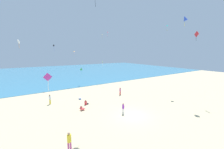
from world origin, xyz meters
The scene contains 20 objects.
ground_plane centered at (0.00, 10.00, 0.00)m, with size 120.00×120.00×0.00m, color #C6B58C.
ocean_water centered at (0.00, 48.57, 0.03)m, with size 120.00×60.00×0.05m, color teal.
beach_chair_mid_beach centered at (-5.03, 5.40, 0.29)m, with size 0.73×0.59×0.61m.
cooler_box centered at (-3.54, 10.25, 0.12)m, with size 0.40×0.58×0.25m.
person_0 centered at (-3.67, 7.19, 0.29)m, with size 0.66×0.42×0.80m.
person_1 centered at (4.08, 8.32, 0.87)m, with size 0.34×0.34×1.50m.
person_2 centered at (-0.68, 1.20, 0.86)m, with size 0.41×0.41×1.49m.
person_3 centered at (-8.49, 10.65, 0.92)m, with size 0.40×0.40×1.60m.
person_4 centered at (-9.06, -2.15, 1.01)m, with size 0.48×0.48×1.76m.
kite_teal centered at (13.93, 5.57, 13.87)m, with size 0.66×0.54×1.29m.
kite_green centered at (0.96, 21.06, 4.22)m, with size 0.80×0.77×1.79m.
kite_black centered at (-5.12, 22.35, 10.09)m, with size 0.47×0.62×1.66m.
kite_pink centered at (8.71, 20.63, 13.96)m, with size 0.54×0.54×1.56m.
kite_yellow centered at (8.23, 22.81, 13.48)m, with size 0.42×0.35×1.20m.
kite_lime centered at (6.93, 20.38, 5.68)m, with size 0.34×0.47×1.58m.
kite_white centered at (-11.96, 9.99, 9.81)m, with size 0.25×0.59×1.21m.
kite_red centered at (13.51, -0.62, 11.44)m, with size 0.45×0.99×1.67m.
kite_magenta centered at (-10.34, -1.89, 6.49)m, with size 0.64×0.18×1.38m.
kite_blue centered at (11.49, 0.46, 13.98)m, with size 1.05×1.12×1.81m.
kite_orange centered at (-0.45, 21.84, 8.64)m, with size 0.48×0.45×0.83m.
Camera 1 is at (-11.90, -13.11, 8.36)m, focal length 22.24 mm.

